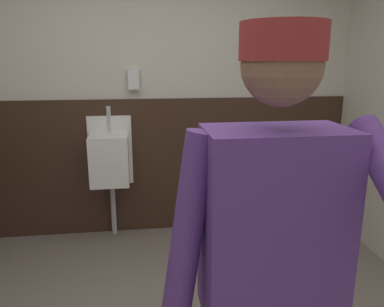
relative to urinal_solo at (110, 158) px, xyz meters
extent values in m
cube|color=beige|center=(0.35, 0.22, 0.64)|extent=(4.48, 0.12, 2.83)
cube|color=#382319|center=(0.35, 0.14, -0.13)|extent=(3.88, 0.03, 1.30)
cube|color=white|center=(0.00, 0.13, 0.05)|extent=(0.40, 0.05, 0.65)
cube|color=white|center=(0.00, -0.04, 0.00)|extent=(0.34, 0.30, 0.45)
cylinder|color=#B7BABF|center=(0.00, 0.12, 0.34)|extent=(0.04, 0.04, 0.24)
cylinder|color=#B7BABF|center=(0.00, 0.09, -0.50)|extent=(0.05, 0.05, 0.55)
cube|color=#60388C|center=(0.67, -2.38, 0.40)|extent=(0.41, 0.24, 0.59)
cylinder|color=#60388C|center=(0.41, -2.38, 0.41)|extent=(0.17, 0.09, 0.56)
sphere|color=#8C664C|center=(0.67, -2.38, 0.86)|extent=(0.22, 0.22, 0.22)
cylinder|color=maroon|center=(0.67, -2.38, 0.92)|extent=(0.23, 0.23, 0.10)
cube|color=silver|center=(0.24, 0.12, 0.70)|extent=(0.10, 0.07, 0.18)
camera|label=1|loc=(0.29, -3.37, 0.88)|focal=35.17mm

